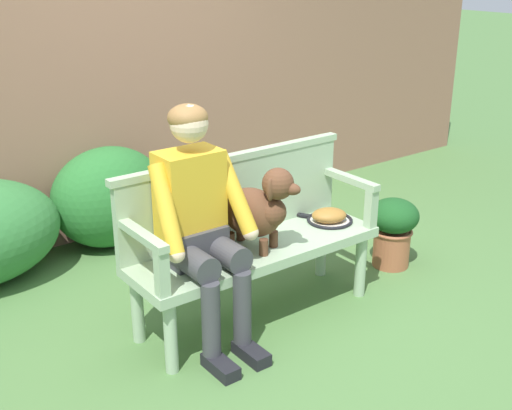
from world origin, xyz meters
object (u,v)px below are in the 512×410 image
baseball_glove (329,215)px  potted_plant (393,228)px  dog_on_bench (259,208)px  person_seated (198,218)px  tennis_racket (326,219)px  garden_bench (256,255)px

baseball_glove → potted_plant: size_ratio=0.45×
potted_plant → dog_on_bench: bearing=-178.3°
person_seated → potted_plant: bearing=0.1°
tennis_racket → potted_plant: bearing=-4.1°
garden_bench → tennis_racket: size_ratio=2.73×
dog_on_bench → tennis_racket: 0.64m
garden_bench → dog_on_bench: size_ratio=3.08×
person_seated → potted_plant: size_ratio=2.73×
tennis_racket → baseball_glove: (0.00, -0.03, 0.04)m
person_seated → tennis_racket: person_seated is taller
garden_bench → potted_plant: size_ratio=3.13×
person_seated → potted_plant: person_seated is taller
tennis_racket → garden_bench: bearing=-176.6°
garden_bench → dog_on_bench: dog_on_bench is taller
dog_on_bench → baseball_glove: dog_on_bench is taller
person_seated → dog_on_bench: (0.38, -0.03, -0.02)m
baseball_glove → dog_on_bench: bearing=-146.9°
dog_on_bench → potted_plant: 1.27m
garden_bench → person_seated: (-0.39, -0.01, 0.34)m
garden_bench → dog_on_bench: 0.32m
garden_bench → baseball_glove: baseball_glove is taller
person_seated → baseball_glove: 0.99m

